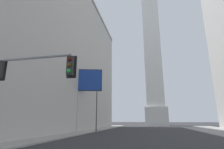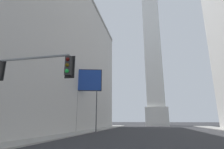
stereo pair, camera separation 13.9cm
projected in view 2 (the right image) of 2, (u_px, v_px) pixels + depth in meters
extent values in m
cube|color=gray|center=(71.00, 133.00, 26.61)|extent=(5.00, 78.84, 0.15)
cube|color=#B2AFAA|center=(45.00, 59.00, 37.81)|extent=(18.83, 48.85, 29.44)
cube|color=silver|center=(157.00, 117.00, 64.25)|extent=(8.03, 8.03, 6.58)
cube|color=white|center=(152.00, 45.00, 71.52)|extent=(6.42, 6.42, 50.67)
cube|color=black|center=(1.00, 71.00, 11.00)|extent=(0.58, 0.05, 1.32)
cylinder|color=slate|center=(31.00, 58.00, 10.52)|extent=(5.00, 0.14, 0.14)
cube|color=black|center=(69.00, 66.00, 9.83)|extent=(0.35, 0.35, 1.10)
cube|color=black|center=(70.00, 67.00, 10.00)|extent=(0.58, 0.05, 1.32)
sphere|color=#410907|center=(68.00, 59.00, 9.74)|extent=(0.22, 0.22, 0.22)
sphere|color=#483506|center=(67.00, 65.00, 9.65)|extent=(0.22, 0.22, 0.22)
sphere|color=green|center=(67.00, 71.00, 9.56)|extent=(0.22, 0.22, 0.22)
cylinder|color=#3F3F42|center=(77.00, 111.00, 29.75)|extent=(0.18, 0.18, 7.06)
cylinder|color=#3F3F42|center=(96.00, 111.00, 29.96)|extent=(0.18, 0.18, 7.06)
cube|color=navy|center=(88.00, 80.00, 31.22)|extent=(4.70, 1.57, 3.73)
cube|color=black|center=(88.00, 80.00, 31.22)|extent=(4.90, 1.52, 3.97)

